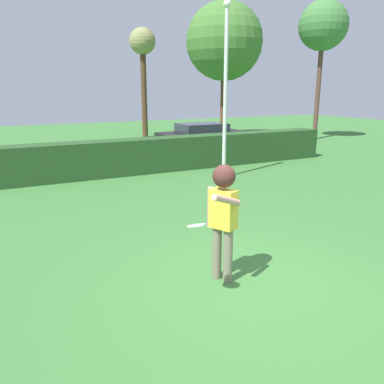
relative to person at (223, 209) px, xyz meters
The scene contains 9 objects.
ground_plane 1.23m from the person, 46.88° to the right, with size 60.00×60.00×0.00m, color #3C7535.
person is the anchor object (origin of this frame).
frisbee 0.81m from the person, 145.93° to the right, with size 0.25×0.24×0.10m.
lamppost 7.42m from the person, 58.06° to the left, with size 0.24×0.24×5.39m.
hedge_row 8.08m from the person, 87.77° to the left, with size 18.06×0.90×1.18m, color #264C23.
parked_car_black 13.26m from the person, 62.72° to the left, with size 4.20×1.80×1.25m.
oak_tree 18.51m from the person, 58.43° to the left, with size 4.33×4.33×7.60m.
bare_elm_tree 19.04m from the person, 73.00° to the left, with size 1.51×1.51×6.25m.
maple_tree 19.23m from the person, 41.70° to the left, with size 2.66×2.66×7.51m.
Camera 1 is at (-3.18, -4.26, 2.82)m, focal length 36.36 mm.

